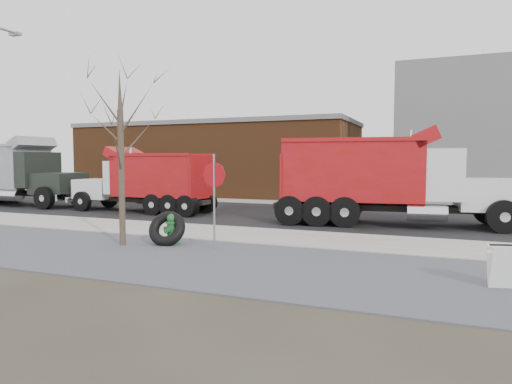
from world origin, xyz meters
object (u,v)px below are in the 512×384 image
at_px(stop_sign, 214,185).
at_px(dump_truck_red_a, 385,177).
at_px(sandwich_board, 506,266).
at_px(dump_truck_grey, 13,171).
at_px(truck_tire, 167,229).
at_px(fire_hydrant, 171,231).
at_px(dump_truck_red_b, 146,180).

height_order(stop_sign, dump_truck_red_a, dump_truck_red_a).
height_order(sandwich_board, dump_truck_red_a, dump_truck_red_a).
bearing_deg(dump_truck_red_a, dump_truck_grey, 171.93).
height_order(dump_truck_red_a, dump_truck_grey, dump_truck_grey).
height_order(truck_tire, stop_sign, stop_sign).
distance_m(sandwich_board, dump_truck_red_a, 9.00).
bearing_deg(sandwich_board, dump_truck_red_a, 96.37).
height_order(truck_tire, dump_truck_grey, dump_truck_grey).
relative_size(fire_hydrant, dump_truck_red_b, 0.13).
bearing_deg(dump_truck_grey, dump_truck_red_a, 0.40).
relative_size(stop_sign, dump_truck_red_a, 0.29).
xyz_separation_m(fire_hydrant, truck_tire, (-0.08, -0.11, 0.06)).
xyz_separation_m(sandwich_board, dump_truck_grey, (-23.63, 8.73, 1.45)).
xyz_separation_m(truck_tire, dump_truck_grey, (-14.88, 7.24, 1.42)).
xyz_separation_m(dump_truck_red_a, dump_truck_grey, (-20.39, 0.45, 0.02)).
distance_m(stop_sign, dump_truck_red_a, 7.92).
relative_size(sandwich_board, dump_truck_red_a, 0.09).
bearing_deg(stop_sign, dump_truck_grey, -179.26).
bearing_deg(fire_hydrant, dump_truck_red_a, 57.41).
distance_m(fire_hydrant, dump_truck_red_a, 8.73).
height_order(dump_truck_red_a, dump_truck_red_b, dump_truck_red_a).
bearing_deg(fire_hydrant, truck_tire, -120.44).
xyz_separation_m(truck_tire, sandwich_board, (8.75, -1.49, -0.03)).
height_order(stop_sign, dump_truck_grey, dump_truck_grey).
distance_m(truck_tire, stop_sign, 2.14).
xyz_separation_m(fire_hydrant, dump_truck_grey, (-14.96, 7.13, 1.48)).
bearing_deg(truck_tire, dump_truck_red_a, 50.93).
distance_m(dump_truck_red_a, dump_truck_red_b, 11.19).
bearing_deg(sandwich_board, fire_hydrant, 154.56).
distance_m(truck_tire, dump_truck_red_a, 8.85).
xyz_separation_m(fire_hydrant, sandwich_board, (8.67, -1.60, 0.03)).
relative_size(fire_hydrant, sandwich_board, 1.08).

